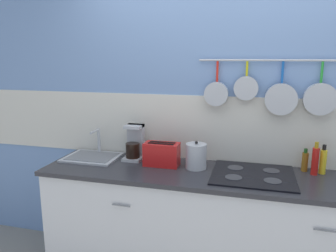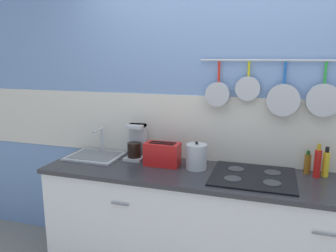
{
  "view_description": "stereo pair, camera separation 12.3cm",
  "coord_description": "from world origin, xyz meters",
  "px_view_note": "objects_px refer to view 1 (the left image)",
  "views": [
    {
      "loc": [
        0.21,
        -2.33,
        1.78
      ],
      "look_at": [
        -0.41,
        0.0,
        1.26
      ],
      "focal_mm": 35.0,
      "sensor_mm": 36.0,
      "label": 1
    },
    {
      "loc": [
        0.33,
        -2.3,
        1.78
      ],
      "look_at": [
        -0.41,
        0.0,
        1.26
      ],
      "focal_mm": 35.0,
      "sensor_mm": 36.0,
      "label": 2
    }
  ],
  "objects_px": {
    "kettle": "(196,156)",
    "bottle_cooking_wine": "(305,161)",
    "toaster": "(162,154)",
    "bottle_olive_oil": "(323,161)",
    "coffee_maker": "(135,145)",
    "bottle_dish_soap": "(315,160)"
  },
  "relations": [
    {
      "from": "coffee_maker",
      "to": "bottle_cooking_wine",
      "type": "relative_size",
      "value": 1.67
    },
    {
      "from": "bottle_dish_soap",
      "to": "bottle_olive_oil",
      "type": "relative_size",
      "value": 1.12
    },
    {
      "from": "bottle_dish_soap",
      "to": "coffee_maker",
      "type": "bearing_deg",
      "value": 178.88
    },
    {
      "from": "coffee_maker",
      "to": "bottle_cooking_wine",
      "type": "bearing_deg",
      "value": 1.48
    },
    {
      "from": "toaster",
      "to": "bottle_olive_oil",
      "type": "bearing_deg",
      "value": 5.9
    },
    {
      "from": "toaster",
      "to": "bottle_dish_soap",
      "type": "bearing_deg",
      "value": 4.31
    },
    {
      "from": "kettle",
      "to": "bottle_olive_oil",
      "type": "xyz_separation_m",
      "value": [
        0.93,
        0.12,
        0.0
      ]
    },
    {
      "from": "coffee_maker",
      "to": "kettle",
      "type": "height_order",
      "value": "coffee_maker"
    },
    {
      "from": "bottle_dish_soap",
      "to": "bottle_olive_oil",
      "type": "distance_m",
      "value": 0.07
    },
    {
      "from": "toaster",
      "to": "coffee_maker",
      "type": "bearing_deg",
      "value": 157.24
    },
    {
      "from": "bottle_dish_soap",
      "to": "kettle",
      "type": "bearing_deg",
      "value": -174.7
    },
    {
      "from": "coffee_maker",
      "to": "bottle_olive_oil",
      "type": "xyz_separation_m",
      "value": [
        1.48,
        0.01,
        -0.03
      ]
    },
    {
      "from": "bottle_olive_oil",
      "to": "bottle_dish_soap",
      "type": "bearing_deg",
      "value": -147.66
    },
    {
      "from": "toaster",
      "to": "bottle_cooking_wine",
      "type": "distance_m",
      "value": 1.1
    },
    {
      "from": "bottle_cooking_wine",
      "to": "coffee_maker",
      "type": "bearing_deg",
      "value": -178.52
    },
    {
      "from": "coffee_maker",
      "to": "toaster",
      "type": "relative_size",
      "value": 1.0
    },
    {
      "from": "bottle_cooking_wine",
      "to": "bottle_dish_soap",
      "type": "bearing_deg",
      "value": -46.36
    },
    {
      "from": "coffee_maker",
      "to": "kettle",
      "type": "relative_size",
      "value": 1.35
    },
    {
      "from": "coffee_maker",
      "to": "bottle_cooking_wine",
      "type": "distance_m",
      "value": 1.36
    },
    {
      "from": "coffee_maker",
      "to": "toaster",
      "type": "distance_m",
      "value": 0.3
    },
    {
      "from": "kettle",
      "to": "bottle_cooking_wine",
      "type": "height_order",
      "value": "kettle"
    },
    {
      "from": "toaster",
      "to": "bottle_cooking_wine",
      "type": "bearing_deg",
      "value": 7.82
    }
  ]
}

